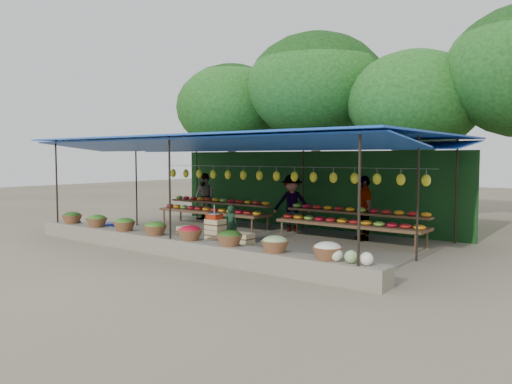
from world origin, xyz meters
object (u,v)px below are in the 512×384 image
Objects in this scene: blue_crate_front at (107,228)px; vendor_seated at (231,225)px; weighing_scale at (214,216)px; blue_crate_back at (72,225)px; crate_counter at (214,238)px.

vendor_seated is at bearing 30.50° from blue_crate_front.
weighing_scale is 0.76× the size of blue_crate_back.
vendor_seated is 5.88m from blue_crate_back.
crate_counter is 4.47m from blue_crate_front.
crate_counter is 0.55m from weighing_scale.
vendor_seated reaches higher than blue_crate_front.
blue_crate_back is at bearing -177.97° from weighing_scale.
weighing_scale is at bearing -0.00° from crate_counter.
crate_counter reaches higher than blue_crate_front.
crate_counter is at bearing -1.13° from blue_crate_back.
weighing_scale is 4.52m from blue_crate_front.
blue_crate_front is at bearing 1.36° from vendor_seated.
weighing_scale reaches higher than blue_crate_back.
vendor_seated reaches higher than blue_crate_back.
weighing_scale is at bearing -1.13° from blue_crate_back.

